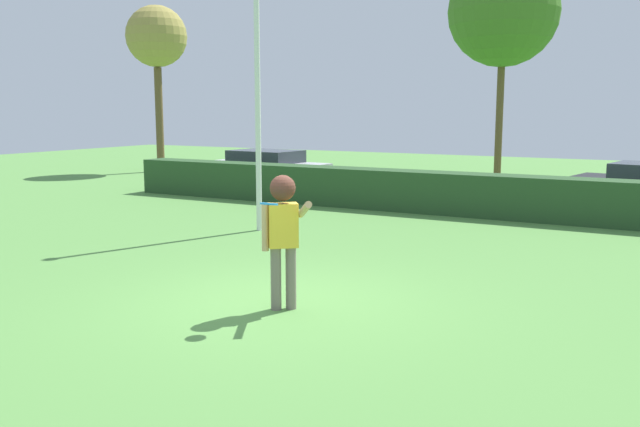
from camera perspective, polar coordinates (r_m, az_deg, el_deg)
ground_plane at (r=9.48m, az=-3.37°, el=-7.44°), size 60.00×60.00×0.00m
person at (r=8.94m, az=-3.09°, el=-0.93°), size 0.82×0.53×1.79m
frisbee at (r=8.43m, az=-4.26°, el=0.80°), size 0.23×0.23×0.05m
lamppost at (r=14.82m, az=-5.24°, el=11.97°), size 0.24×0.24×6.32m
hedge_row at (r=17.38m, az=12.38°, el=1.56°), size 20.65×0.90×1.04m
parked_car_silver at (r=22.93m, az=-4.52°, el=3.86°), size 4.32×2.08×1.25m
oak_tree at (r=25.23m, az=15.01°, el=15.91°), size 3.78×3.78×7.81m
bare_elm_tree at (r=29.64m, az=-13.43°, el=13.97°), size 2.48×2.48×6.78m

